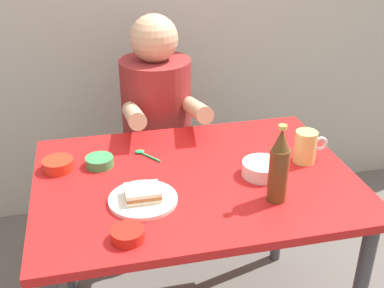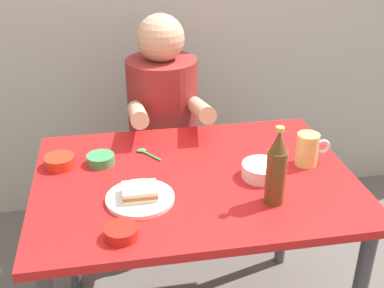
{
  "view_description": "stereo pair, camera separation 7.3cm",
  "coord_description": "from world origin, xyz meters",
  "px_view_note": "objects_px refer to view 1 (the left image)",
  "views": [
    {
      "loc": [
        -0.33,
        -1.39,
        1.6
      ],
      "look_at": [
        0.0,
        0.05,
        0.84
      ],
      "focal_mm": 44.8,
      "sensor_mm": 36.0,
      "label": 1
    },
    {
      "loc": [
        -0.26,
        -1.41,
        1.6
      ],
      "look_at": [
        0.0,
        0.05,
        0.84
      ],
      "focal_mm": 44.8,
      "sensor_mm": 36.0,
      "label": 2
    }
  ],
  "objects_px": {
    "stool": "(159,181)",
    "beer_bottle": "(279,167)",
    "plate_orange": "(143,200)",
    "dip_bowl_green": "(99,161)",
    "dining_table": "(195,198)",
    "person_seated": "(157,104)",
    "sandwich": "(143,193)",
    "beer_mug": "(306,147)"
  },
  "relations": [
    {
      "from": "sandwich",
      "to": "dip_bowl_green",
      "type": "height_order",
      "value": "sandwich"
    },
    {
      "from": "plate_orange",
      "to": "dip_bowl_green",
      "type": "xyz_separation_m",
      "value": [
        -0.12,
        0.26,
        0.01
      ]
    },
    {
      "from": "plate_orange",
      "to": "person_seated",
      "type": "bearing_deg",
      "value": 77.47
    },
    {
      "from": "person_seated",
      "to": "plate_orange",
      "type": "relative_size",
      "value": 3.27
    },
    {
      "from": "beer_bottle",
      "to": "dining_table",
      "type": "bearing_deg",
      "value": 137.73
    },
    {
      "from": "person_seated",
      "to": "dip_bowl_green",
      "type": "distance_m",
      "value": 0.55
    },
    {
      "from": "person_seated",
      "to": "beer_bottle",
      "type": "distance_m",
      "value": 0.86
    },
    {
      "from": "beer_mug",
      "to": "dip_bowl_green",
      "type": "relative_size",
      "value": 1.26
    },
    {
      "from": "dining_table",
      "to": "plate_orange",
      "type": "height_order",
      "value": "plate_orange"
    },
    {
      "from": "sandwich",
      "to": "dining_table",
      "type": "bearing_deg",
      "value": 30.47
    },
    {
      "from": "dining_table",
      "to": "beer_bottle",
      "type": "relative_size",
      "value": 4.2
    },
    {
      "from": "sandwich",
      "to": "dip_bowl_green",
      "type": "xyz_separation_m",
      "value": [
        -0.12,
        0.26,
        -0.01
      ]
    },
    {
      "from": "stool",
      "to": "person_seated",
      "type": "distance_m",
      "value": 0.42
    },
    {
      "from": "person_seated",
      "to": "sandwich",
      "type": "bearing_deg",
      "value": -102.53
    },
    {
      "from": "beer_mug",
      "to": "dip_bowl_green",
      "type": "xyz_separation_m",
      "value": [
        -0.73,
        0.13,
        -0.04
      ]
    },
    {
      "from": "sandwich",
      "to": "dip_bowl_green",
      "type": "distance_m",
      "value": 0.29
    },
    {
      "from": "plate_orange",
      "to": "dip_bowl_green",
      "type": "height_order",
      "value": "dip_bowl_green"
    },
    {
      "from": "plate_orange",
      "to": "beer_bottle",
      "type": "distance_m",
      "value": 0.44
    },
    {
      "from": "dining_table",
      "to": "dip_bowl_green",
      "type": "bearing_deg",
      "value": 155.31
    },
    {
      "from": "beer_mug",
      "to": "beer_bottle",
      "type": "height_order",
      "value": "beer_bottle"
    },
    {
      "from": "sandwich",
      "to": "beer_bottle",
      "type": "distance_m",
      "value": 0.43
    },
    {
      "from": "dining_table",
      "to": "stool",
      "type": "bearing_deg",
      "value": 93.14
    },
    {
      "from": "person_seated",
      "to": "dip_bowl_green",
      "type": "height_order",
      "value": "person_seated"
    },
    {
      "from": "beer_bottle",
      "to": "dip_bowl_green",
      "type": "distance_m",
      "value": 0.65
    },
    {
      "from": "beer_bottle",
      "to": "stool",
      "type": "bearing_deg",
      "value": 107.01
    },
    {
      "from": "dining_table",
      "to": "beer_bottle",
      "type": "height_order",
      "value": "beer_bottle"
    },
    {
      "from": "stool",
      "to": "beer_mug",
      "type": "xyz_separation_m",
      "value": [
        0.45,
        -0.62,
        0.45
      ]
    },
    {
      "from": "plate_orange",
      "to": "beer_mug",
      "type": "height_order",
      "value": "beer_mug"
    },
    {
      "from": "stool",
      "to": "dining_table",
      "type": "bearing_deg",
      "value": -86.86
    },
    {
      "from": "dining_table",
      "to": "person_seated",
      "type": "height_order",
      "value": "person_seated"
    },
    {
      "from": "person_seated",
      "to": "beer_bottle",
      "type": "height_order",
      "value": "person_seated"
    },
    {
      "from": "stool",
      "to": "beer_bottle",
      "type": "distance_m",
      "value": 1.01
    },
    {
      "from": "beer_mug",
      "to": "beer_bottle",
      "type": "relative_size",
      "value": 0.48
    },
    {
      "from": "sandwich",
      "to": "beer_bottle",
      "type": "xyz_separation_m",
      "value": [
        0.42,
        -0.08,
        0.09
      ]
    },
    {
      "from": "beer_bottle",
      "to": "person_seated",
      "type": "bearing_deg",
      "value": 107.23
    },
    {
      "from": "stool",
      "to": "beer_bottle",
      "type": "bearing_deg",
      "value": -72.99
    },
    {
      "from": "dip_bowl_green",
      "to": "beer_bottle",
      "type": "bearing_deg",
      "value": -32.72
    },
    {
      "from": "person_seated",
      "to": "beer_mug",
      "type": "distance_m",
      "value": 0.76
    },
    {
      "from": "stool",
      "to": "beer_bottle",
      "type": "height_order",
      "value": "beer_bottle"
    },
    {
      "from": "dining_table",
      "to": "dip_bowl_green",
      "type": "height_order",
      "value": "dip_bowl_green"
    },
    {
      "from": "plate_orange",
      "to": "dip_bowl_green",
      "type": "relative_size",
      "value": 2.2
    },
    {
      "from": "beer_mug",
      "to": "sandwich",
      "type": "bearing_deg",
      "value": -168.07
    }
  ]
}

